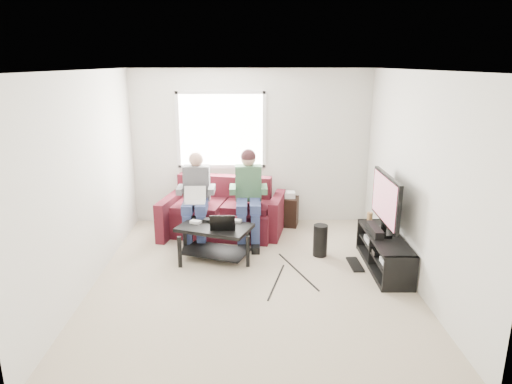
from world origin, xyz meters
The scene contains 26 objects.
floor centered at (0.00, 0.00, 0.00)m, with size 4.50×4.50×0.00m, color #C0AA95.
ceiling centered at (0.00, 0.00, 2.60)m, with size 4.50×4.50×0.00m, color white.
wall_back centered at (0.00, 2.25, 1.30)m, with size 4.50×4.50×0.00m, color silver.
wall_front centered at (0.00, -2.25, 1.30)m, with size 4.50×4.50×0.00m, color silver.
wall_left centered at (-2.00, 0.00, 1.30)m, with size 4.50×4.50×0.00m, color silver.
wall_right centered at (2.00, 0.00, 1.30)m, with size 4.50×4.50×0.00m, color silver.
window centered at (-0.50, 2.23, 1.60)m, with size 1.48×0.04×1.28m.
sofa centered at (-0.45, 1.66, 0.33)m, with size 2.07×1.20×0.89m.
person_left centered at (-0.85, 1.32, 0.75)m, with size 0.40×0.71×1.37m.
person_right centered at (-0.05, 1.34, 0.81)m, with size 0.40×0.71×1.41m.
laptop_silver centered at (-0.85, 1.13, 0.74)m, with size 0.32×0.22×0.24m, color silver, non-canonical shape.
coffee_table centered at (-0.52, 0.63, 0.36)m, with size 1.13×0.91×0.49m.
laptop_black centered at (-0.40, 0.55, 0.61)m, with size 0.34×0.24×0.24m, color black, non-canonical shape.
controller_a centered at (-0.80, 0.75, 0.51)m, with size 0.14×0.09×0.04m, color silver.
controller_b centered at (-0.62, 0.81, 0.51)m, with size 0.14×0.09×0.04m, color black.
controller_c centered at (-0.22, 0.78, 0.51)m, with size 0.14×0.09×0.04m, color gray.
tv_stand centered at (1.77, 0.28, 0.21)m, with size 0.43×1.39×0.46m.
tv centered at (1.77, 0.38, 0.92)m, with size 0.12×1.10×0.81m.
soundbar centered at (1.65, 0.38, 0.51)m, with size 0.12×0.50×0.10m, color black.
drink_cup centered at (1.72, 0.91, 0.52)m, with size 0.08×0.08×0.12m, color #A27545.
console_white centered at (1.77, -0.12, 0.28)m, with size 0.30×0.22×0.06m, color silver.
console_grey centered at (1.77, 0.58, 0.29)m, with size 0.34×0.26×0.08m, color gray.
console_black centered at (1.77, 0.23, 0.28)m, with size 0.38×0.30×0.07m, color black.
subwoofer centered at (0.98, 0.72, 0.23)m, with size 0.20×0.20×0.46m, color black.
keyboard_floor centered at (1.41, 0.37, 0.01)m, with size 0.15×0.46×0.03m, color black.
end_table centered at (0.62, 2.00, 0.27)m, with size 0.33×0.33×0.59m.
Camera 1 is at (-0.05, -5.35, 2.68)m, focal length 32.00 mm.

